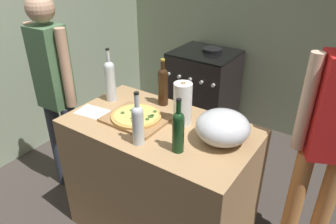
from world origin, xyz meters
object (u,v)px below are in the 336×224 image
person_in_stripes (55,89)px  pizza (136,116)px  paper_towel_roll (183,104)px  wine_bottle_green (163,85)px  wine_bottle_dark (138,123)px  wine_bottle_amber (110,79)px  wine_bottle_clear (178,129)px  mixing_bowl (223,127)px  person_in_red (330,134)px  stove (203,90)px

person_in_stripes → pizza: bearing=1.9°
paper_towel_roll → wine_bottle_green: 0.30m
paper_towel_roll → wine_bottle_dark: (-0.09, -0.33, -0.00)m
wine_bottle_amber → wine_bottle_green: wine_bottle_amber is taller
wine_bottle_clear → wine_bottle_dark: (-0.23, -0.07, -0.00)m
mixing_bowl → paper_towel_roll: paper_towel_roll is taller
pizza → wine_bottle_green: 0.31m
wine_bottle_clear → wine_bottle_dark: 0.24m
mixing_bowl → wine_bottle_dark: wine_bottle_dark is taller
wine_bottle_amber → wine_bottle_green: size_ratio=1.16×
wine_bottle_amber → person_in_red: 1.46m
mixing_bowl → wine_bottle_dark: (-0.39, -0.29, 0.04)m
wine_bottle_amber → person_in_red: bearing=12.2°
mixing_bowl → wine_bottle_green: wine_bottle_green is taller
wine_bottle_clear → stove: wine_bottle_clear is taller
mixing_bowl → paper_towel_roll: bearing=171.4°
wine_bottle_green → stove: (-0.36, 1.30, -0.62)m
wine_bottle_clear → wine_bottle_dark: size_ratio=0.99×
paper_towel_roll → person_in_stripes: 1.07m
paper_towel_roll → stove: size_ratio=0.30×
pizza → wine_bottle_clear: size_ratio=1.02×
wine_bottle_amber → wine_bottle_green: bearing=24.8°
pizza → person_in_stripes: person_in_stripes is taller
wine_bottle_green → stove: 1.49m
wine_bottle_green → person_in_stripes: person_in_stripes is taller
pizza → wine_bottle_amber: size_ratio=0.84×
pizza → stove: pizza is taller
wine_bottle_amber → wine_bottle_dark: bearing=-32.3°
person_in_red → wine_bottle_clear: bearing=-140.2°
person_in_red → mixing_bowl: bearing=-146.3°
wine_bottle_amber → wine_bottle_dark: size_ratio=1.20×
mixing_bowl → wine_bottle_green: 0.60m
pizza → wine_bottle_green: (0.01, 0.29, 0.12)m
wine_bottle_amber → wine_bottle_clear: bearing=-19.3°
paper_towel_roll → wine_bottle_amber: 0.61m
person_in_stripes → person_in_red: person_in_red is taller
wine_bottle_green → stove: bearing=105.4°
mixing_bowl → wine_bottle_green: size_ratio=0.93×
pizza → wine_bottle_green: bearing=87.5°
wine_bottle_amber → person_in_stripes: 0.49m
wine_bottle_dark → stove: wine_bottle_dark is taller
paper_towel_roll → stove: paper_towel_roll is taller
mixing_bowl → person_in_red: size_ratio=0.19×
wine_bottle_dark → paper_towel_roll: bearing=75.0°
mixing_bowl → wine_bottle_clear: 0.28m
wine_bottle_green → person_in_stripes: (-0.80, -0.31, -0.12)m
wine_bottle_amber → stove: wine_bottle_amber is taller
wine_bottle_dark → person_in_stripes: person_in_stripes is taller
paper_towel_roll → wine_bottle_clear: wine_bottle_clear is taller
wine_bottle_clear → wine_bottle_green: wine_bottle_green is taller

